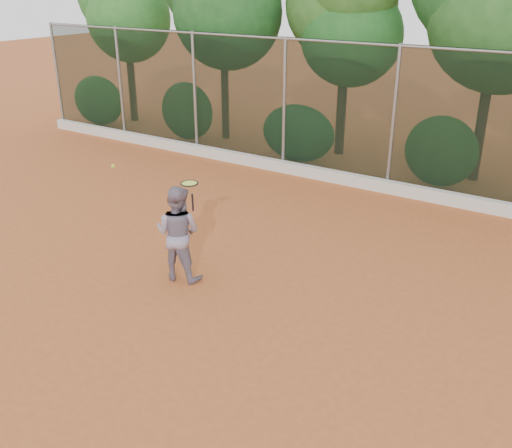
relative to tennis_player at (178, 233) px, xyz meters
The scene contains 6 objects.
ground 1.79m from the tennis_player, 26.92° to the right, with size 80.00×80.00×0.00m, color #B05729.
concrete_curb 6.31m from the tennis_player, 77.05° to the left, with size 24.00×0.20×0.30m, color beige.
tennis_player is the anchor object (origin of this frame).
chainlink_fence 6.52m from the tennis_player, 77.41° to the left, with size 24.09×0.09×3.50m.
tennis_racket 0.99m from the tennis_player, ahead, with size 0.37×0.37×0.52m.
tennis_ball_in_flight 1.70m from the tennis_player, behind, with size 0.07×0.07×0.07m.
Camera 1 is at (4.54, -6.01, 4.87)m, focal length 40.00 mm.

